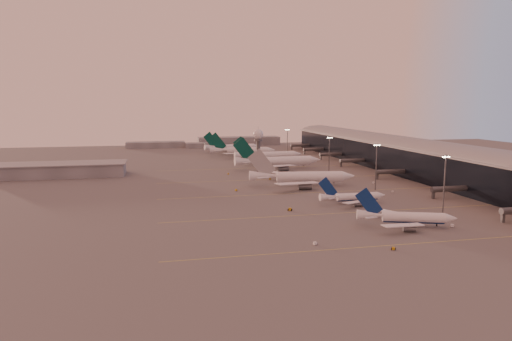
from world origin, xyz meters
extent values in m
plane|color=#545151|center=(0.00, 0.00, 0.00)|extent=(700.00, 700.00, 0.00)
cube|color=#DED24E|center=(30.00, -35.00, 0.01)|extent=(180.00, 0.25, 0.02)
cube|color=#DED24E|center=(30.00, 10.00, 0.01)|extent=(180.00, 0.25, 0.02)
cube|color=#DED24E|center=(30.00, 55.00, 0.01)|extent=(180.00, 0.25, 0.02)
cube|color=#DED24E|center=(30.00, 100.00, 0.01)|extent=(180.00, 0.25, 0.02)
cube|color=#DED24E|center=(30.00, 150.00, 0.01)|extent=(180.00, 0.25, 0.02)
cube|color=black|center=(108.00, 110.00, 9.00)|extent=(36.00, 360.00, 18.00)
cylinder|color=gray|center=(108.00, 110.00, 18.00)|extent=(10.08, 360.00, 10.08)
cube|color=gray|center=(108.00, 110.00, 18.20)|extent=(40.00, 362.00, 0.80)
cube|color=#4F5256|center=(72.00, -18.00, 2.20)|extent=(1.20, 1.20, 4.40)
cylinder|color=#4F5256|center=(82.00, 28.00, 4.50)|extent=(22.00, 2.80, 2.80)
cube|color=#4F5256|center=(72.00, 28.00, 2.20)|extent=(1.20, 1.20, 4.40)
cylinder|color=#4F5256|center=(82.00, 86.00, 4.50)|extent=(22.00, 2.80, 2.80)
cube|color=#4F5256|center=(72.00, 86.00, 2.20)|extent=(1.20, 1.20, 4.40)
cylinder|color=#4F5256|center=(82.00, 142.00, 4.50)|extent=(22.00, 2.80, 2.80)
cube|color=#4F5256|center=(72.00, 142.00, 2.20)|extent=(1.20, 1.20, 4.40)
cylinder|color=#4F5256|center=(82.00, 184.00, 4.50)|extent=(22.00, 2.80, 2.80)
cube|color=#4F5256|center=(72.00, 184.00, 2.20)|extent=(1.20, 1.20, 4.40)
cylinder|color=#4F5256|center=(82.00, 226.00, 4.50)|extent=(22.00, 2.80, 2.80)
cube|color=#4F5256|center=(72.00, 226.00, 2.20)|extent=(1.20, 1.20, 4.40)
cylinder|color=#4F5256|center=(82.00, 266.00, 4.50)|extent=(22.00, 2.80, 2.80)
cube|color=#4F5256|center=(72.00, 266.00, 2.20)|extent=(1.20, 1.20, 4.40)
cube|color=slate|center=(-120.00, 140.00, 4.00)|extent=(80.00, 25.00, 8.00)
cube|color=gray|center=(-120.00, 140.00, 8.20)|extent=(82.00, 27.00, 0.60)
cylinder|color=#4F5256|center=(5.00, 120.00, 11.00)|extent=(2.60, 2.60, 22.00)
cylinder|color=#4F5256|center=(5.00, 120.00, 22.50)|extent=(5.20, 5.20, 1.20)
sphere|color=white|center=(5.00, 120.00, 26.40)|extent=(6.40, 6.40, 6.40)
cylinder|color=#4F5256|center=(5.00, 120.00, 30.10)|extent=(0.16, 0.16, 2.00)
cylinder|color=#4F5256|center=(58.00, 0.00, 12.50)|extent=(0.56, 0.56, 25.00)
cube|color=#4F5256|center=(58.00, 0.00, 24.50)|extent=(3.60, 0.25, 0.25)
sphere|color=#FFEABF|center=(56.50, 0.00, 24.10)|extent=(0.56, 0.56, 0.56)
sphere|color=#FFEABF|center=(57.50, 0.00, 24.10)|extent=(0.56, 0.56, 0.56)
sphere|color=#FFEABF|center=(58.50, 0.00, 24.10)|extent=(0.56, 0.56, 0.56)
sphere|color=#FFEABF|center=(59.50, 0.00, 24.10)|extent=(0.56, 0.56, 0.56)
cylinder|color=#4F5256|center=(55.00, 55.00, 12.50)|extent=(0.56, 0.56, 25.00)
cube|color=#4F5256|center=(55.00, 55.00, 24.50)|extent=(3.60, 0.25, 0.25)
sphere|color=#FFEABF|center=(53.50, 55.00, 24.10)|extent=(0.56, 0.56, 0.56)
sphere|color=#FFEABF|center=(54.50, 55.00, 24.10)|extent=(0.56, 0.56, 0.56)
sphere|color=#FFEABF|center=(55.50, 55.00, 24.10)|extent=(0.56, 0.56, 0.56)
sphere|color=#FFEABF|center=(56.50, 55.00, 24.10)|extent=(0.56, 0.56, 0.56)
cylinder|color=#4F5256|center=(50.00, 110.00, 12.50)|extent=(0.56, 0.56, 25.00)
cube|color=#4F5256|center=(50.00, 110.00, 24.50)|extent=(3.60, 0.25, 0.25)
sphere|color=#FFEABF|center=(48.50, 110.00, 24.10)|extent=(0.56, 0.56, 0.56)
sphere|color=#FFEABF|center=(49.50, 110.00, 24.10)|extent=(0.56, 0.56, 0.56)
sphere|color=#FFEABF|center=(50.50, 110.00, 24.10)|extent=(0.56, 0.56, 0.56)
sphere|color=#FFEABF|center=(51.50, 110.00, 24.10)|extent=(0.56, 0.56, 0.56)
cylinder|color=#4F5256|center=(48.00, 200.00, 12.50)|extent=(0.56, 0.56, 25.00)
cube|color=#4F5256|center=(48.00, 200.00, 24.50)|extent=(3.60, 0.25, 0.25)
sphere|color=#FFEABF|center=(46.50, 200.00, 24.10)|extent=(0.56, 0.56, 0.56)
sphere|color=#FFEABF|center=(47.50, 200.00, 24.10)|extent=(0.56, 0.56, 0.56)
sphere|color=#FFEABF|center=(48.50, 200.00, 24.10)|extent=(0.56, 0.56, 0.56)
sphere|color=#FFEABF|center=(49.50, 200.00, 24.10)|extent=(0.56, 0.56, 0.56)
cube|color=slate|center=(-60.00, 320.00, 3.00)|extent=(60.00, 18.00, 6.00)
cube|color=slate|center=(30.00, 330.00, 4.50)|extent=(90.00, 20.00, 9.00)
cube|color=slate|center=(-10.00, 310.00, 2.50)|extent=(40.00, 15.00, 5.00)
cylinder|color=white|center=(34.24, -16.21, 3.15)|extent=(22.69, 11.18, 3.86)
cylinder|color=navy|center=(34.24, -16.21, 2.28)|extent=(21.91, 10.01, 2.78)
cone|color=white|center=(47.02, -20.71, 3.15)|extent=(5.43, 5.10, 3.86)
cone|color=white|center=(19.05, -10.86, 3.64)|extent=(10.26, 6.81, 3.86)
cube|color=white|center=(25.83, -23.33, 2.48)|extent=(16.80, 6.22, 1.21)
cylinder|color=slate|center=(29.18, -22.13, 0.71)|extent=(4.98, 3.83, 2.51)
cube|color=slate|center=(29.18, -22.13, 1.80)|extent=(0.37, 0.34, 1.55)
cube|color=white|center=(32.14, -5.39, 2.48)|extent=(13.91, 14.66, 1.21)
cylinder|color=slate|center=(34.01, -8.43, 0.71)|extent=(4.98, 3.83, 2.51)
cube|color=slate|center=(34.01, -8.43, 1.80)|extent=(0.37, 0.34, 1.55)
cube|color=navy|center=(18.60, -10.70, 8.42)|extent=(10.12, 3.86, 11.52)
cube|color=white|center=(17.62, -15.02, 3.73)|extent=(4.55, 2.14, 0.25)
cube|color=white|center=(20.54, -6.73, 3.73)|extent=(4.26, 4.28, 0.25)
cylinder|color=black|center=(42.38, -19.07, 0.51)|extent=(0.51, 0.51, 1.02)
cylinder|color=black|center=(33.26, -13.49, 0.56)|extent=(1.22, 0.85, 1.12)
cylinder|color=black|center=(31.77, -17.71, 0.56)|extent=(1.22, 0.85, 1.12)
cylinder|color=white|center=(31.23, 26.23, 2.79)|extent=(20.10, 3.45, 3.42)
cylinder|color=navy|center=(31.23, 26.23, 2.02)|extent=(19.69, 2.50, 2.46)
cone|color=white|center=(43.21, 26.25, 2.79)|extent=(3.89, 3.43, 3.42)
cone|color=white|center=(16.97, 26.21, 3.22)|extent=(8.43, 3.43, 3.42)
cube|color=white|center=(26.31, 17.81, 2.19)|extent=(14.41, 9.81, 1.08)
cylinder|color=slate|center=(28.75, 19.80, 0.63)|extent=(3.89, 2.23, 2.22)
cube|color=slate|center=(28.75, 19.80, 1.59)|extent=(0.27, 0.23, 1.37)
cube|color=white|center=(26.28, 34.64, 2.19)|extent=(14.42, 9.78, 1.08)
cylinder|color=slate|center=(28.73, 32.66, 0.63)|extent=(3.89, 2.23, 2.22)
cube|color=slate|center=(28.73, 32.66, 1.59)|extent=(0.27, 0.23, 1.37)
cube|color=navy|center=(16.55, 26.21, 7.45)|extent=(9.39, 0.33, 10.19)
cube|color=white|center=(17.00, 22.32, 3.30)|extent=(4.13, 3.02, 0.23)
cube|color=white|center=(16.99, 30.10, 3.30)|extent=(4.13, 3.01, 0.23)
cylinder|color=black|center=(38.86, 26.25, 0.45)|extent=(0.45, 0.45, 0.90)
cylinder|color=black|center=(29.60, 28.21, 0.50)|extent=(0.99, 0.45, 0.99)
cylinder|color=black|center=(29.61, 24.25, 0.50)|extent=(0.99, 0.45, 0.99)
cylinder|color=white|center=(24.42, 74.56, 4.01)|extent=(37.47, 11.30, 5.78)
cylinder|color=white|center=(24.42, 74.56, 2.71)|extent=(36.49, 9.59, 4.16)
cone|color=white|center=(46.26, 71.23, 4.01)|extent=(7.95, 6.80, 5.78)
cone|color=white|center=(-1.55, 78.52, 4.73)|extent=(16.22, 8.06, 5.78)
cube|color=white|center=(13.17, 60.70, 3.00)|extent=(27.11, 14.61, 1.72)
cylinder|color=slate|center=(18.15, 63.62, 0.65)|extent=(7.65, 4.80, 3.76)
cube|color=slate|center=(18.15, 63.62, 1.99)|extent=(0.31, 0.27, 2.31)
cube|color=white|center=(17.81, 91.13, 3.00)|extent=(24.99, 20.81, 1.72)
cylinder|color=slate|center=(21.69, 86.86, 0.65)|extent=(7.65, 4.80, 3.76)
cube|color=slate|center=(21.69, 86.86, 1.99)|extent=(0.31, 0.27, 2.31)
cube|color=#94979B|center=(-2.32, 78.63, 11.57)|extent=(15.90, 2.74, 17.17)
cube|color=white|center=(-2.94, 71.48, 4.88)|extent=(7.64, 4.70, 0.23)
cube|color=white|center=(-0.78, 85.65, 4.88)|extent=(7.42, 6.29, 0.23)
cylinder|color=black|center=(38.32, 72.44, 0.47)|extent=(0.47, 0.47, 0.93)
cylinder|color=black|center=(21.78, 77.04, 0.51)|extent=(1.08, 0.62, 1.03)
cylinder|color=black|center=(21.16, 72.98, 0.51)|extent=(1.08, 0.62, 1.03)
cylinder|color=white|center=(28.58, 141.73, 4.43)|extent=(39.09, 8.06, 6.27)
cylinder|color=white|center=(28.58, 141.73, 3.02)|extent=(38.24, 6.27, 4.51)
cone|color=white|center=(51.74, 142.80, 4.43)|extent=(7.80, 6.61, 6.27)
cone|color=white|center=(1.05, 140.45, 5.21)|extent=(16.56, 7.01, 6.27)
cube|color=white|center=(19.78, 124.96, 3.33)|extent=(27.59, 20.00, 1.85)
cylinder|color=slate|center=(24.35, 129.04, 0.76)|extent=(7.70, 4.42, 4.07)
cube|color=slate|center=(24.35, 129.04, 2.24)|extent=(0.34, 0.28, 2.51)
cube|color=white|center=(18.27, 157.60, 3.33)|extent=(28.29, 17.98, 1.85)
cylinder|color=slate|center=(23.19, 153.97, 0.76)|extent=(7.70, 4.42, 4.07)
cube|color=slate|center=(23.19, 153.97, 2.24)|extent=(0.34, 0.28, 2.51)
cube|color=#063D33|center=(0.23, 140.41, 12.69)|extent=(17.23, 1.18, 18.54)
cube|color=white|center=(1.12, 132.92, 5.37)|extent=(7.95, 6.08, 0.27)
cube|color=white|center=(0.42, 147.95, 5.37)|extent=(8.02, 5.57, 0.27)
cylinder|color=black|center=(43.33, 142.41, 0.54)|extent=(0.54, 0.54, 1.08)
cylinder|color=black|center=(25.35, 143.95, 0.59)|extent=(1.21, 0.59, 1.19)
cylinder|color=black|center=(25.57, 139.21, 0.59)|extent=(1.21, 0.59, 1.19)
cylinder|color=white|center=(31.90, 184.81, 3.94)|extent=(34.78, 7.56, 5.57)
cylinder|color=white|center=(31.90, 184.81, 2.68)|extent=(34.00, 5.97, 4.01)
cone|color=white|center=(52.46, 186.00, 3.94)|extent=(6.99, 5.95, 5.57)
cone|color=white|center=(7.44, 183.38, 4.63)|extent=(14.77, 6.40, 5.57)
cube|color=white|center=(24.25, 169.82, 2.96)|extent=(24.42, 17.99, 1.65)
cylinder|color=slate|center=(28.27, 173.49, 0.67)|extent=(6.88, 4.00, 3.62)
cube|color=slate|center=(28.27, 173.49, 1.99)|extent=(0.30, 0.26, 2.23)
cube|color=white|center=(22.56, 198.81, 2.96)|extent=(25.20, 15.74, 1.65)
cylinder|color=slate|center=(26.98, 195.63, 0.67)|extent=(6.88, 4.00, 3.62)
cube|color=slate|center=(26.98, 195.63, 1.99)|extent=(0.30, 0.26, 2.23)
cube|color=#063D33|center=(6.72, 183.34, 11.28)|extent=(15.31, 1.23, 16.47)
cube|color=white|center=(7.59, 176.70, 4.77)|extent=(7.05, 5.46, 0.24)
cube|color=white|center=(6.81, 190.04, 4.77)|extent=(7.13, 4.89, 0.24)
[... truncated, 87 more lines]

